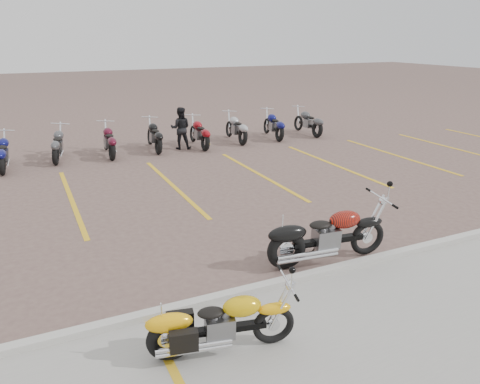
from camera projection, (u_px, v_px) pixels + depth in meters
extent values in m
plane|color=#6F584F|center=(233.00, 240.00, 9.57)|extent=(100.00, 100.00, 0.00)
cube|color=#9E9B93|center=(385.00, 379.00, 5.71)|extent=(60.00, 5.00, 0.01)
cube|color=#ADAAA3|center=(282.00, 282.00, 7.83)|extent=(60.00, 0.18, 0.12)
torus|color=black|center=(273.00, 325.00, 6.29)|extent=(0.59, 0.21, 0.58)
torus|color=black|center=(170.00, 340.00, 5.98)|extent=(0.63, 0.27, 0.61)
cube|color=black|center=(223.00, 329.00, 6.12)|extent=(1.15, 0.34, 0.09)
cube|color=slate|center=(219.00, 326.00, 6.09)|extent=(0.42, 0.34, 0.30)
ellipsoid|color=gold|center=(241.00, 305.00, 6.07)|extent=(0.56, 0.38, 0.27)
ellipsoid|color=black|center=(210.00, 312.00, 5.99)|extent=(0.39, 0.30, 0.11)
torus|color=black|center=(366.00, 239.00, 8.83)|extent=(0.70, 0.20, 0.69)
torus|color=black|center=(286.00, 251.00, 8.33)|extent=(0.75, 0.27, 0.74)
cube|color=black|center=(328.00, 241.00, 8.56)|extent=(1.40, 0.29, 0.11)
cube|color=slate|center=(325.00, 239.00, 8.52)|extent=(0.48, 0.37, 0.36)
ellipsoid|color=black|center=(343.00, 220.00, 8.53)|extent=(0.66, 0.41, 0.32)
ellipsoid|color=black|center=(319.00, 225.00, 8.39)|extent=(0.45, 0.32, 0.13)
imported|color=black|center=(181.00, 128.00, 17.03)|extent=(0.91, 0.81, 1.53)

